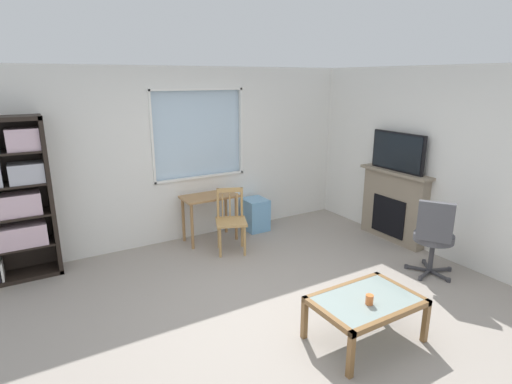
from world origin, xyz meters
The scene contains 12 objects.
ground centered at (0.00, 0.00, -0.01)m, with size 6.54×5.89×0.02m, color #9E9389.
wall_back_with_window centered at (-0.03, 2.44, 1.24)m, with size 5.54×0.15×2.56m.
wall_right centered at (2.83, 0.00, 1.28)m, with size 0.12×5.09×2.56m, color white.
bookshelf centered at (-2.25, 2.20, 1.04)m, with size 0.90×0.38×1.98m.
desk_under_window centered at (0.28, 2.09, 0.58)m, with size 0.81×0.45×0.71m.
wooden_chair centered at (0.37, 1.58, 0.46)m, with size 0.54×0.53×0.90m.
plastic_drawer_unit centered at (1.10, 2.14, 0.26)m, with size 0.35×0.40×0.51m, color #72ADDB.
fireplace centered at (2.67, 0.71, 0.54)m, with size 0.26×1.18×1.08m.
tv centered at (2.66, 0.71, 1.36)m, with size 0.06×0.90×0.56m.
office_chair centered at (2.15, -0.37, 0.55)m, with size 0.61×0.57×1.00m.
coffee_table centered at (0.50, -0.89, 0.37)m, with size 0.99×0.67×0.43m.
sippy_cup centered at (0.45, -0.97, 0.48)m, with size 0.07×0.07×0.09m, color orange.
Camera 1 is at (-2.08, -3.25, 2.40)m, focal length 28.58 mm.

